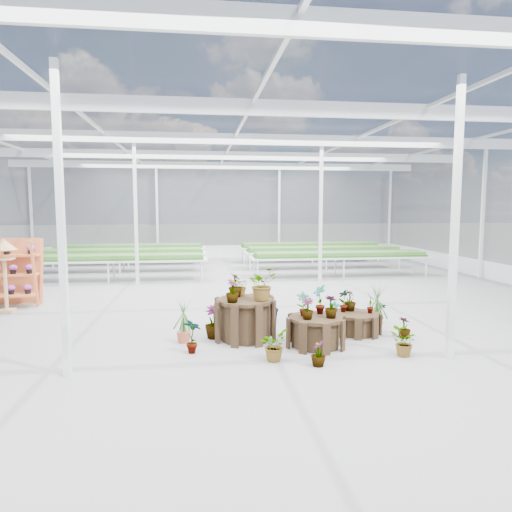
{
  "coord_description": "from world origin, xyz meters",
  "views": [
    {
      "loc": [
        -1.07,
        -10.8,
        2.45
      ],
      "look_at": [
        0.32,
        0.05,
        1.3
      ],
      "focal_mm": 32.0,
      "sensor_mm": 36.0,
      "label": 1
    }
  ],
  "objects": [
    {
      "name": "shelf_rack",
      "position": [
        -5.82,
        1.1,
        0.84
      ],
      "size": [
        1.65,
        0.95,
        1.69
      ],
      "primitive_type": null,
      "rotation": [
        0.0,
        0.0,
        0.06
      ],
      "color": "#C36135",
      "rests_on": "ground"
    },
    {
      "name": "greenhouse_shell",
      "position": [
        0.0,
        0.0,
        2.25
      ],
      "size": [
        18.0,
        24.0,
        4.5
      ],
      "primitive_type": null,
      "color": "white",
      "rests_on": "ground"
    },
    {
      "name": "nursery_benches",
      "position": [
        0.0,
        7.2,
        0.42
      ],
      "size": [
        16.0,
        7.0,
        0.84
      ],
      "primitive_type": null,
      "color": "silver",
      "rests_on": "ground"
    },
    {
      "name": "nursery_plants",
      "position": [
        0.57,
        -2.59,
        0.56
      ],
      "size": [
        4.52,
        3.16,
        1.38
      ],
      "color": "#3A652B",
      "rests_on": "ground"
    },
    {
      "name": "plinth_low",
      "position": [
        1.99,
        -2.4,
        0.21
      ],
      "size": [
        1.13,
        1.13,
        0.41
      ],
      "primitive_type": "cylinder",
      "rotation": [
        0.0,
        0.0,
        -0.27
      ],
      "color": "#352415",
      "rests_on": "ground"
    },
    {
      "name": "ground_plane",
      "position": [
        0.0,
        0.0,
        0.0
      ],
      "size": [
        24.0,
        24.0,
        0.0
      ],
      "primitive_type": "plane",
      "color": "gray",
      "rests_on": "ground"
    },
    {
      "name": "steel_frame",
      "position": [
        0.0,
        0.0,
        2.25
      ],
      "size": [
        18.0,
        24.0,
        4.5
      ],
      "primitive_type": null,
      "color": "silver",
      "rests_on": "ground"
    },
    {
      "name": "bird_table",
      "position": [
        -5.54,
        0.38,
        0.88
      ],
      "size": [
        0.55,
        0.55,
        1.75
      ],
      "primitive_type": null,
      "rotation": [
        0.0,
        0.0,
        -0.43
      ],
      "color": "tan",
      "rests_on": "ground"
    },
    {
      "name": "plinth_tall",
      "position": [
        -0.21,
        -2.5,
        0.38
      ],
      "size": [
        1.45,
        1.45,
        0.77
      ],
      "primitive_type": "cylinder",
      "rotation": [
        0.0,
        0.0,
        0.35
      ],
      "color": "#352415",
      "rests_on": "ground"
    },
    {
      "name": "plinth_mid",
      "position": [
        0.99,
        -3.1,
        0.27
      ],
      "size": [
        1.11,
        1.11,
        0.54
      ],
      "primitive_type": "cylinder",
      "rotation": [
        0.0,
        0.0,
        0.09
      ],
      "color": "#352415",
      "rests_on": "ground"
    }
  ]
}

